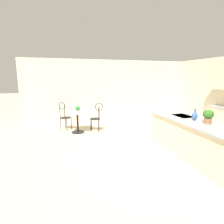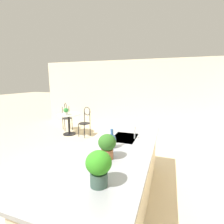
{
  "view_description": "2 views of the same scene",
  "coord_description": "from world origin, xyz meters",
  "px_view_note": "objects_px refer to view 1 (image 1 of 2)",
  "views": [
    {
      "loc": [
        3.77,
        -2.32,
        1.96
      ],
      "look_at": [
        -1.64,
        -0.75,
        0.85
      ],
      "focal_mm": 28.8,
      "sensor_mm": 36.0,
      "label": 1
    },
    {
      "loc": [
        2.47,
        1.56,
        1.9
      ],
      "look_at": [
        -1.34,
        0.24,
        1.14
      ],
      "focal_mm": 26.98,
      "sensor_mm": 36.0,
      "label": 2
    }
  ],
  "objects_px": {
    "chair_by_island": "(96,116)",
    "potted_plant_counter_near": "(208,116)",
    "potted_plant_on_table": "(78,109)",
    "vase_on_counter": "(195,116)",
    "bistro_table": "(78,120)",
    "chair_near_window": "(64,115)"
  },
  "relations": [
    {
      "from": "chair_by_island",
      "to": "potted_plant_counter_near",
      "type": "relative_size",
      "value": 3.25
    },
    {
      "from": "potted_plant_counter_near",
      "to": "vase_on_counter",
      "type": "height_order",
      "value": "potted_plant_counter_near"
    },
    {
      "from": "chair_by_island",
      "to": "potted_plant_on_table",
      "type": "height_order",
      "value": "chair_by_island"
    },
    {
      "from": "chair_by_island",
      "to": "potted_plant_counter_near",
      "type": "xyz_separation_m",
      "value": [
        3.05,
        1.95,
        0.53
      ]
    },
    {
      "from": "potted_plant_on_table",
      "to": "chair_by_island",
      "type": "bearing_deg",
      "value": 99.05
    },
    {
      "from": "chair_by_island",
      "to": "vase_on_counter",
      "type": "bearing_deg",
      "value": 34.97
    },
    {
      "from": "bistro_table",
      "to": "potted_plant_on_table",
      "type": "relative_size",
      "value": 3.34
    },
    {
      "from": "chair_by_island",
      "to": "bistro_table",
      "type": "bearing_deg",
      "value": -92.8
    },
    {
      "from": "chair_by_island",
      "to": "chair_near_window",
      "type": "bearing_deg",
      "value": -116.24
    },
    {
      "from": "potted_plant_counter_near",
      "to": "vase_on_counter",
      "type": "xyz_separation_m",
      "value": [
        -0.35,
        -0.06,
        -0.07
      ]
    },
    {
      "from": "chair_near_window",
      "to": "potted_plant_counter_near",
      "type": "relative_size",
      "value": 3.25
    },
    {
      "from": "potted_plant_on_table",
      "to": "vase_on_counter",
      "type": "relative_size",
      "value": 0.83
    },
    {
      "from": "bistro_table",
      "to": "chair_by_island",
      "type": "relative_size",
      "value": 0.77
    },
    {
      "from": "bistro_table",
      "to": "vase_on_counter",
      "type": "relative_size",
      "value": 2.78
    },
    {
      "from": "bistro_table",
      "to": "potted_plant_counter_near",
      "type": "bearing_deg",
      "value": 40.37
    },
    {
      "from": "chair_near_window",
      "to": "potted_plant_counter_near",
      "type": "xyz_separation_m",
      "value": [
        3.59,
        3.05,
        0.53
      ]
    },
    {
      "from": "bistro_table",
      "to": "chair_by_island",
      "type": "height_order",
      "value": "chair_by_island"
    },
    {
      "from": "chair_near_window",
      "to": "bistro_table",
      "type": "bearing_deg",
      "value": 40.1
    },
    {
      "from": "chair_by_island",
      "to": "potted_plant_on_table",
      "type": "distance_m",
      "value": 0.75
    },
    {
      "from": "bistro_table",
      "to": "chair_near_window",
      "type": "relative_size",
      "value": 0.77
    },
    {
      "from": "chair_near_window",
      "to": "potted_plant_on_table",
      "type": "bearing_deg",
      "value": 33.54
    },
    {
      "from": "potted_plant_on_table",
      "to": "vase_on_counter",
      "type": "height_order",
      "value": "vase_on_counter"
    }
  ]
}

